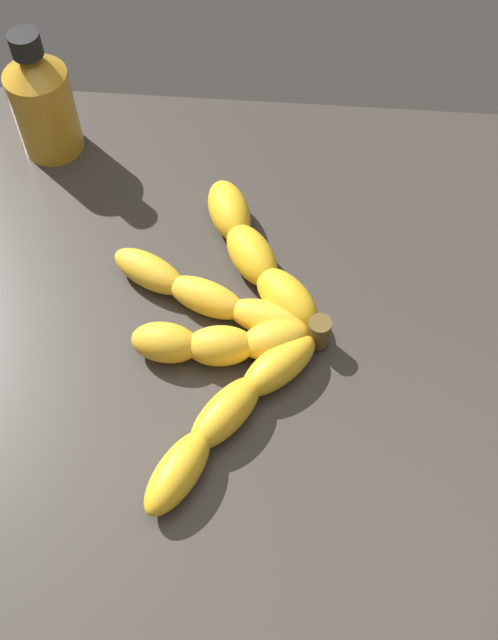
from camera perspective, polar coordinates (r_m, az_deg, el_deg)
ground_plane at (r=67.69cm, az=3.80°, el=-4.95°), size 72.69×67.42×3.87cm
banana_bunch at (r=66.69cm, az=-1.30°, el=-0.04°), size 20.59×34.61×3.72cm
honey_bottle at (r=80.92cm, az=-15.09°, el=15.41°), size 6.18×6.18×13.70cm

